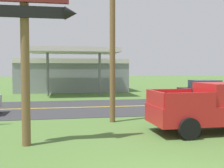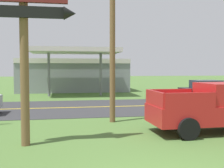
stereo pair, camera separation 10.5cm
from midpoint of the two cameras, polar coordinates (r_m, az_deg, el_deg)
road_asphalt at (r=18.42m, az=-2.98°, el=-4.73°), size 140.00×8.00×0.02m
road_centre_line at (r=18.42m, az=-2.98°, el=-4.69°), size 126.00×0.20×0.01m
utility_pole at (r=13.25m, az=-0.14°, el=11.08°), size 1.69×0.26×8.19m
gas_station at (r=31.77m, az=-8.32°, el=2.05°), size 12.00×11.50×4.40m
pickup_red_parked_on_lawn at (r=11.94m, az=20.29°, el=-4.60°), size 5.24×2.33×1.96m
car_black_mid_lane at (r=23.04m, az=18.57°, el=-1.25°), size 4.20×2.00×1.64m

